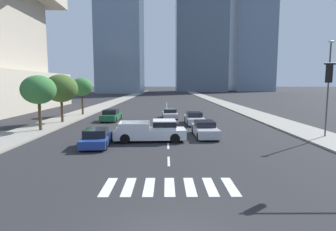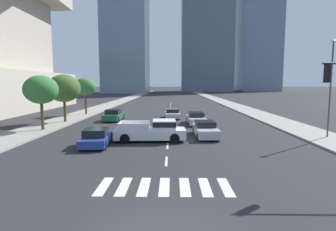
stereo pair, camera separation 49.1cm
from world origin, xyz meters
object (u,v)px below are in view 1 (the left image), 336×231
object	(u,v)px
sedan_blue_3	(97,138)
street_lamp_east	(328,82)
sedan_green_1	(111,116)
sedan_silver_2	(205,129)
sedan_silver_0	(170,114)
sedan_silver_4	(194,119)
street_tree_nearest	(39,90)
pickup_truck	(154,131)
street_tree_third	(82,87)
street_tree_second	(61,88)

from	to	relation	value
sedan_blue_3	street_lamp_east	distance (m)	19.06
sedan_green_1	sedan_blue_3	distance (m)	13.77
sedan_silver_2	sedan_silver_0	bearing A→B (deg)	-169.29
sedan_silver_2	sedan_silver_4	bearing A→B (deg)	179.40
sedan_green_1	street_tree_nearest	bearing A→B (deg)	147.86
sedan_green_1	sedan_blue_3	world-z (taller)	sedan_green_1
sedan_blue_3	sedan_green_1	bearing A→B (deg)	2.24
pickup_truck	sedan_silver_4	distance (m)	10.04
sedan_blue_3	street_tree_third	size ratio (longest dim) A/B	0.86
street_lamp_east	street_tree_third	size ratio (longest dim) A/B	1.50
sedan_silver_0	sedan_blue_3	bearing A→B (deg)	-21.03
street_lamp_east	street_tree_nearest	xyz separation A→B (m)	(-25.23, 3.23, -0.73)
sedan_blue_3	street_tree_third	distance (m)	20.75
sedan_blue_3	street_tree_third	xyz separation A→B (m)	(-6.83, 19.28, 3.48)
sedan_blue_3	street_tree_nearest	xyz separation A→B (m)	(-6.83, 6.01, 3.36)
pickup_truck	street_tree_nearest	distance (m)	12.19
pickup_truck	sedan_green_1	size ratio (longest dim) A/B	1.24
pickup_truck	street_tree_nearest	size ratio (longest dim) A/B	1.09
sedan_green_1	street_tree_nearest	distance (m)	9.82
sedan_silver_2	street_lamp_east	xyz separation A→B (m)	(9.98, -0.71, 4.05)
street_tree_nearest	sedan_silver_2	bearing A→B (deg)	-9.39
sedan_silver_0	street_tree_third	xyz separation A→B (m)	(-12.43, 3.24, 3.50)
sedan_blue_3	street_tree_nearest	world-z (taller)	street_tree_nearest
pickup_truck	street_lamp_east	bearing A→B (deg)	2.18
sedan_green_1	street_tree_nearest	xyz separation A→B (m)	(-5.19, -7.66, 3.31)
street_tree_nearest	street_tree_third	world-z (taller)	street_tree_third
sedan_silver_0	sedan_blue_3	distance (m)	16.99
street_tree_second	street_lamp_east	bearing A→B (deg)	-19.12
street_tree_third	sedan_blue_3	bearing A→B (deg)	-70.50
sedan_silver_4	street_lamp_east	world-z (taller)	street_lamp_east
sedan_blue_3	street_lamp_east	xyz separation A→B (m)	(18.40, 2.78, 4.09)
street_lamp_east	street_tree_nearest	world-z (taller)	street_lamp_east
sedan_silver_0	street_tree_second	size ratio (longest dim) A/B	0.81
street_lamp_east	street_tree_nearest	distance (m)	25.45
sedan_blue_3	street_tree_second	size ratio (longest dim) A/B	0.82
pickup_truck	sedan_silver_0	world-z (taller)	pickup_truck
sedan_silver_2	sedan_blue_3	distance (m)	9.12
pickup_truck	sedan_green_1	bearing A→B (deg)	113.12
sedan_green_1	sedan_silver_0	bearing A→B (deg)	-69.85
sedan_green_1	sedan_silver_2	world-z (taller)	sedan_green_1
sedan_blue_3	street_tree_third	world-z (taller)	street_tree_third
sedan_blue_3	sedan_silver_2	bearing A→B (deg)	-72.07
pickup_truck	sedan_silver_4	world-z (taller)	pickup_truck
sedan_silver_2	street_tree_nearest	size ratio (longest dim) A/B	0.92
sedan_blue_3	street_tree_second	world-z (taller)	street_tree_second
pickup_truck	street_tree_third	distance (m)	21.02
sedan_silver_2	street_lamp_east	distance (m)	10.80
sedan_silver_0	street_tree_nearest	bearing A→B (deg)	-52.89
sedan_silver_2	street_tree_second	world-z (taller)	street_tree_second
street_tree_second	street_tree_third	bearing A→B (deg)	90.00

